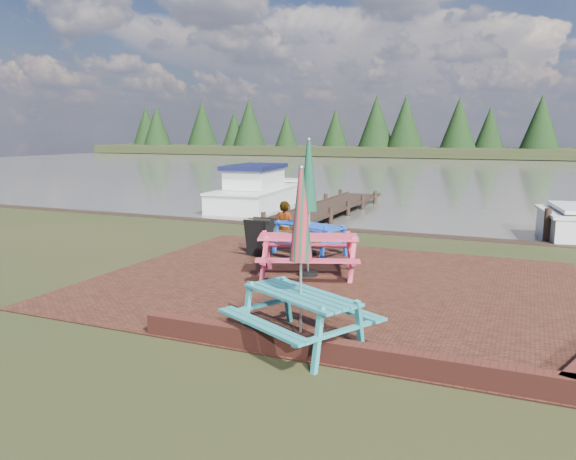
# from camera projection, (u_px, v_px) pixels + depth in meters

# --- Properties ---
(ground) EXTENTS (120.00, 120.00, 0.00)m
(ground) POSITION_uv_depth(u_px,v_px,m) (310.00, 297.00, 10.04)
(ground) COLOR black
(ground) RESTS_ON ground
(paving) EXTENTS (9.00, 7.50, 0.02)m
(paving) POSITION_uv_depth(u_px,v_px,m) (329.00, 283.00, 10.94)
(paving) COLOR #341810
(paving) RESTS_ON ground
(brick_wall) EXTENTS (6.21, 1.79, 0.30)m
(brick_wall) POSITION_uv_depth(u_px,v_px,m) (402.00, 357.00, 6.99)
(brick_wall) COLOR #4C1E16
(brick_wall) RESTS_ON ground
(water) EXTENTS (120.00, 60.00, 0.02)m
(water) POSITION_uv_depth(u_px,v_px,m) (481.00, 171.00, 43.54)
(water) COLOR #44413A
(water) RESTS_ON ground
(far_treeline) EXTENTS (120.00, 10.00, 8.10)m
(far_treeline) POSITION_uv_depth(u_px,v_px,m) (502.00, 130.00, 69.25)
(far_treeline) COLOR black
(far_treeline) RESTS_ON ground
(picnic_table_teal) EXTENTS (2.29, 2.21, 2.45)m
(picnic_table_teal) POSITION_uv_depth(u_px,v_px,m) (301.00, 285.00, 7.63)
(picnic_table_teal) COLOR teal
(picnic_table_teal) RESTS_ON ground
(picnic_table_red) EXTENTS (2.49, 2.36, 2.78)m
(picnic_table_red) POSITION_uv_depth(u_px,v_px,m) (308.00, 230.00, 11.35)
(picnic_table_red) COLOR #C03149
(picnic_table_red) RESTS_ON ground
(picnic_table_blue) EXTENTS (2.25, 2.14, 2.47)m
(picnic_table_blue) POSITION_uv_depth(u_px,v_px,m) (309.00, 220.00, 13.35)
(picnic_table_blue) COLOR #1743AC
(picnic_table_blue) RESTS_ON ground
(chalkboard) EXTENTS (0.58, 0.56, 0.92)m
(chalkboard) POSITION_uv_depth(u_px,v_px,m) (259.00, 237.00, 13.23)
(chalkboard) COLOR black
(chalkboard) RESTS_ON ground
(jetty) EXTENTS (1.76, 9.08, 1.00)m
(jetty) POSITION_uv_depth(u_px,v_px,m) (330.00, 207.00, 21.59)
(jetty) COLOR black
(jetty) RESTS_ON ground
(boat_jetty) EXTENTS (2.97, 7.04, 1.99)m
(boat_jetty) POSITION_uv_depth(u_px,v_px,m) (260.00, 193.00, 23.85)
(boat_jetty) COLOR silver
(boat_jetty) RESTS_ON ground
(person) EXTENTS (0.64, 0.42, 1.74)m
(person) POSITION_uv_depth(u_px,v_px,m) (284.00, 201.00, 16.91)
(person) COLOR gray
(person) RESTS_ON ground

